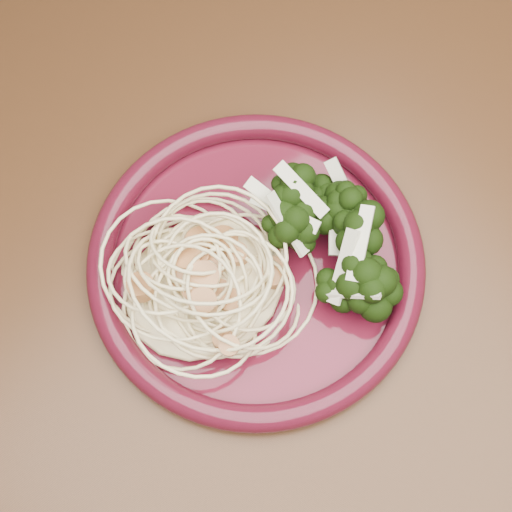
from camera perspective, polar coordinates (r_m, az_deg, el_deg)
The scene contains 6 objects.
dining_table at distance 0.63m, azimuth -3.95°, elevation -1.63°, with size 1.20×0.80×0.75m.
dinner_plate at distance 0.51m, azimuth 0.00°, elevation -0.46°, with size 0.29×0.29×0.02m.
spaghetti_pile at distance 0.50m, azimuth -4.17°, elevation -2.05°, with size 0.12×0.10×0.03m, color #F6E8B1.
scallop_cluster at distance 0.47m, azimuth -4.42°, elevation -0.78°, with size 0.10×0.10×0.03m, color #C48248, non-canonical shape.
broccoli_pile at distance 0.51m, azimuth 5.02°, elevation 2.74°, with size 0.08×0.13×0.05m, color black.
onion_garnish at distance 0.48m, azimuth 5.30°, elevation 4.16°, with size 0.06×0.08×0.05m, color beige, non-canonical shape.
Camera 1 is at (-0.10, -0.19, 1.24)m, focal length 50.00 mm.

